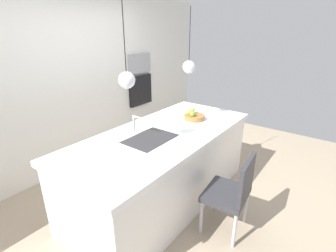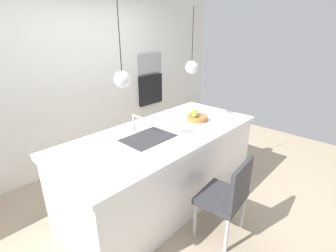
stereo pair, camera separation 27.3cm
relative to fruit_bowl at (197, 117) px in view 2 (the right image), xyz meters
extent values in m
plane|color=tan|center=(-0.60, 0.05, -0.95)|extent=(6.60, 6.60, 0.00)
cube|color=silver|center=(-0.60, 1.70, 0.35)|extent=(6.00, 0.10, 2.60)
cube|color=white|center=(-0.60, 0.05, -0.53)|extent=(2.46, 1.04, 0.85)
cube|color=white|center=(-0.60, 0.05, -0.07)|extent=(2.52, 1.10, 0.06)
cube|color=#2D2D30|center=(-0.83, 0.05, -0.04)|extent=(0.56, 0.40, 0.02)
cylinder|color=silver|center=(-0.83, 0.29, 0.07)|extent=(0.02, 0.02, 0.22)
cylinder|color=silver|center=(-0.83, 0.21, 0.17)|extent=(0.02, 0.16, 0.02)
cylinder|color=#9E6B38|center=(0.01, 0.00, -0.01)|extent=(0.28, 0.28, 0.06)
sphere|color=olive|center=(-0.05, -0.01, 0.05)|extent=(0.08, 0.08, 0.08)
ellipsoid|color=yellow|center=(0.00, 0.04, 0.07)|extent=(0.19, 0.07, 0.07)
cube|color=#9E9EA3|center=(0.70, 1.63, 0.50)|extent=(0.54, 0.08, 0.34)
cube|color=black|center=(0.70, 1.63, 0.00)|extent=(0.56, 0.08, 0.56)
cube|color=#333338|center=(-0.62, -0.79, -0.52)|extent=(0.51, 0.46, 0.06)
cube|color=#333338|center=(-0.60, -0.97, -0.28)|extent=(0.45, 0.08, 0.42)
cylinder|color=#B2B2B7|center=(-0.43, -0.59, -0.75)|extent=(0.04, 0.04, 0.41)
cylinder|color=#B2B2B7|center=(-0.84, -0.64, -0.75)|extent=(0.04, 0.04, 0.41)
cylinder|color=#B2B2B7|center=(-0.39, -0.94, -0.75)|extent=(0.04, 0.04, 0.41)
cylinder|color=#B2B2B7|center=(-0.80, -0.99, -0.75)|extent=(0.04, 0.04, 0.41)
sphere|color=silver|center=(-1.13, 0.05, 0.65)|extent=(0.16, 0.16, 0.16)
cylinder|color=black|center=(-1.13, 0.05, 1.03)|extent=(0.01, 0.01, 0.60)
sphere|color=silver|center=(-0.08, 0.05, 0.65)|extent=(0.16, 0.16, 0.16)
cylinder|color=black|center=(-0.08, 0.05, 1.03)|extent=(0.01, 0.01, 0.60)
camera|label=1|loc=(-2.69, -1.60, 1.08)|focal=26.55mm
camera|label=2|loc=(-2.52, -1.81, 1.08)|focal=26.55mm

